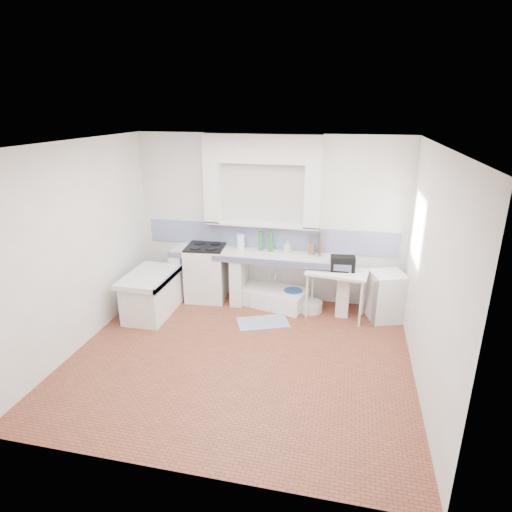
% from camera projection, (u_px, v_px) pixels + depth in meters
% --- Properties ---
extents(floor, '(4.50, 4.50, 0.00)m').
position_uv_depth(floor, '(240.00, 356.00, 5.78)').
color(floor, brown).
rests_on(floor, ground).
extents(ceiling, '(4.50, 4.50, 0.00)m').
position_uv_depth(ceiling, '(237.00, 144.00, 4.85)').
color(ceiling, white).
rests_on(ceiling, ground).
extents(wall_back, '(4.50, 0.00, 4.50)m').
position_uv_depth(wall_back, '(269.00, 220.00, 7.16)').
color(wall_back, white).
rests_on(wall_back, ground).
extents(wall_front, '(4.50, 0.00, 4.50)m').
position_uv_depth(wall_front, '(176.00, 341.00, 3.48)').
color(wall_front, white).
rests_on(wall_front, ground).
extents(wall_left, '(0.00, 4.50, 4.50)m').
position_uv_depth(wall_left, '(78.00, 247.00, 5.78)').
color(wall_left, white).
rests_on(wall_left, ground).
extents(wall_right, '(0.00, 4.50, 4.50)m').
position_uv_depth(wall_right, '(430.00, 274.00, 4.86)').
color(wall_right, white).
rests_on(wall_right, ground).
extents(alcove_mass, '(1.90, 0.25, 0.45)m').
position_uv_depth(alcove_mass, '(262.00, 149.00, 6.67)').
color(alcove_mass, white).
rests_on(alcove_mass, ground).
extents(window_frame, '(0.35, 0.86, 1.06)m').
position_uv_depth(window_frame, '(431.00, 230.00, 5.86)').
color(window_frame, '#371D11').
rests_on(window_frame, ground).
extents(lace_valance, '(0.01, 0.84, 0.24)m').
position_uv_depth(lace_valance, '(424.00, 202.00, 5.76)').
color(lace_valance, white).
rests_on(lace_valance, ground).
extents(counter_slab, '(3.00, 0.60, 0.08)m').
position_uv_depth(counter_slab, '(259.00, 255.00, 7.08)').
color(counter_slab, white).
rests_on(counter_slab, ground).
extents(counter_lip, '(3.00, 0.04, 0.10)m').
position_uv_depth(counter_lip, '(256.00, 261.00, 6.83)').
color(counter_lip, navy).
rests_on(counter_lip, ground).
extents(counter_pier_left, '(0.20, 0.55, 0.82)m').
position_uv_depth(counter_pier_left, '(182.00, 274.00, 7.52)').
color(counter_pier_left, white).
rests_on(counter_pier_left, ground).
extents(counter_pier_mid, '(0.20, 0.55, 0.82)m').
position_uv_depth(counter_pier_mid, '(239.00, 279.00, 7.30)').
color(counter_pier_mid, white).
rests_on(counter_pier_mid, ground).
extents(counter_pier_right, '(0.20, 0.55, 0.82)m').
position_uv_depth(counter_pier_right, '(343.00, 288.00, 6.95)').
color(counter_pier_right, white).
rests_on(counter_pier_right, ground).
extents(peninsula_top, '(0.70, 1.10, 0.08)m').
position_uv_depth(peninsula_top, '(150.00, 277.00, 6.74)').
color(peninsula_top, white).
rests_on(peninsula_top, ground).
extents(peninsula_base, '(0.60, 1.00, 0.62)m').
position_uv_depth(peninsula_base, '(151.00, 297.00, 6.86)').
color(peninsula_base, white).
rests_on(peninsula_base, ground).
extents(peninsula_lip, '(0.04, 1.10, 0.10)m').
position_uv_depth(peninsula_lip, '(169.00, 278.00, 6.67)').
color(peninsula_lip, navy).
rests_on(peninsula_lip, ground).
extents(backsplash, '(4.27, 0.03, 0.40)m').
position_uv_depth(backsplash, '(269.00, 237.00, 7.24)').
color(backsplash, navy).
rests_on(backsplash, ground).
extents(stove, '(0.71, 0.69, 0.93)m').
position_uv_depth(stove, '(207.00, 273.00, 7.41)').
color(stove, white).
rests_on(stove, ground).
extents(sink, '(1.23, 0.87, 0.27)m').
position_uv_depth(sink, '(273.00, 297.00, 7.26)').
color(sink, white).
rests_on(sink, ground).
extents(side_table, '(0.99, 0.63, 0.04)m').
position_uv_depth(side_table, '(336.00, 294.00, 6.77)').
color(side_table, white).
rests_on(side_table, ground).
extents(fridge, '(0.64, 0.64, 0.77)m').
position_uv_depth(fridge, '(386.00, 296.00, 6.70)').
color(fridge, white).
rests_on(fridge, ground).
extents(bucket_red, '(0.38, 0.38, 0.27)m').
position_uv_depth(bucket_red, '(253.00, 297.00, 7.27)').
color(bucket_red, '#BA3D14').
rests_on(bucket_red, ground).
extents(bucket_orange, '(0.28, 0.28, 0.24)m').
position_uv_depth(bucket_orange, '(268.00, 301.00, 7.15)').
color(bucket_orange, orange).
rests_on(bucket_orange, ground).
extents(bucket_blue, '(0.40, 0.40, 0.30)m').
position_uv_depth(bucket_blue, '(293.00, 299.00, 7.17)').
color(bucket_blue, '#1D4FAA').
rests_on(bucket_blue, ground).
extents(basin_white, '(0.43, 0.43, 0.15)m').
position_uv_depth(basin_white, '(310.00, 306.00, 7.06)').
color(basin_white, white).
rests_on(basin_white, ground).
extents(water_bottle_a, '(0.08, 0.08, 0.27)m').
position_uv_depth(water_bottle_a, '(263.00, 292.00, 7.45)').
color(water_bottle_a, silver).
rests_on(water_bottle_a, ground).
extents(water_bottle_b, '(0.09, 0.09, 0.27)m').
position_uv_depth(water_bottle_b, '(274.00, 293.00, 7.41)').
color(water_bottle_b, silver).
rests_on(water_bottle_b, ground).
extents(black_bag, '(0.39, 0.25, 0.23)m').
position_uv_depth(black_bag, '(343.00, 263.00, 6.63)').
color(black_bag, black).
rests_on(black_bag, side_table).
extents(green_bottle_a, '(0.10, 0.10, 0.33)m').
position_uv_depth(green_bottle_a, '(261.00, 241.00, 7.15)').
color(green_bottle_a, '#2D7838').
rests_on(green_bottle_a, counter_slab).
extents(green_bottle_b, '(0.08, 0.08, 0.34)m').
position_uv_depth(green_bottle_b, '(270.00, 242.00, 7.10)').
color(green_bottle_b, '#2D7838').
rests_on(green_bottle_b, counter_slab).
extents(knife_block, '(0.10, 0.08, 0.18)m').
position_uv_depth(knife_block, '(311.00, 249.00, 7.00)').
color(knife_block, brown).
rests_on(knife_block, counter_slab).
extents(cutting_board, '(0.06, 0.25, 0.34)m').
position_uv_depth(cutting_board, '(320.00, 245.00, 6.95)').
color(cutting_board, brown).
rests_on(cutting_board, counter_slab).
extents(paper_towel, '(0.16, 0.16, 0.26)m').
position_uv_depth(paper_towel, '(241.00, 242.00, 7.22)').
color(paper_towel, white).
rests_on(paper_towel, counter_slab).
extents(soap_bottle, '(0.12, 0.12, 0.20)m').
position_uv_depth(soap_bottle, '(288.00, 246.00, 7.08)').
color(soap_bottle, white).
rests_on(soap_bottle, counter_slab).
extents(rug, '(0.89, 0.71, 0.01)m').
position_uv_depth(rug, '(263.00, 322.00, 6.68)').
color(rug, '#3B4C85').
rests_on(rug, ground).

